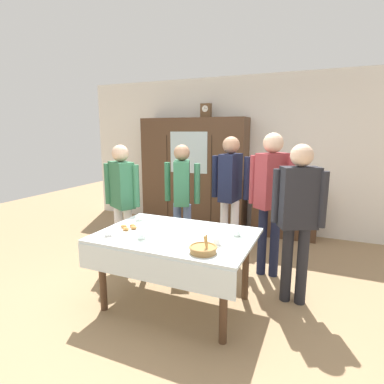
# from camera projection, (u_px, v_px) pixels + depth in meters

# --- Properties ---
(ground_plane) EXTENTS (12.00, 12.00, 0.00)m
(ground_plane) POSITION_uv_depth(u_px,v_px,m) (185.00, 294.00, 3.38)
(ground_plane) COLOR #997A56
(ground_plane) RESTS_ON ground
(back_wall) EXTENTS (6.40, 0.10, 2.70)m
(back_wall) POSITION_uv_depth(u_px,v_px,m) (246.00, 154.00, 5.50)
(back_wall) COLOR silver
(back_wall) RESTS_ON ground
(dining_table) EXTENTS (1.52, 1.05, 0.76)m
(dining_table) POSITION_uv_depth(u_px,v_px,m) (175.00, 245.00, 3.04)
(dining_table) COLOR #4C3321
(dining_table) RESTS_ON ground
(wall_cabinet) EXTENTS (1.94, 0.46, 1.99)m
(wall_cabinet) POSITION_uv_depth(u_px,v_px,m) (194.00, 173.00, 5.65)
(wall_cabinet) COLOR #4C3321
(wall_cabinet) RESTS_ON ground
(mantel_clock) EXTENTS (0.18, 0.11, 0.24)m
(mantel_clock) POSITION_uv_depth(u_px,v_px,m) (206.00, 111.00, 5.34)
(mantel_clock) COLOR brown
(mantel_clock) RESTS_ON wall_cabinet
(bookshelf_low) EXTENTS (1.04, 0.35, 0.91)m
(bookshelf_low) POSITION_uv_depth(u_px,v_px,m) (285.00, 210.00, 5.16)
(bookshelf_low) COLOR #4C3321
(bookshelf_low) RESTS_ON ground
(book_stack) EXTENTS (0.16, 0.23, 0.07)m
(book_stack) POSITION_uv_depth(u_px,v_px,m) (286.00, 182.00, 5.07)
(book_stack) COLOR #664C7A
(book_stack) RESTS_ON bookshelf_low
(tea_cup_front_edge) EXTENTS (0.13, 0.13, 0.06)m
(tea_cup_front_edge) POSITION_uv_depth(u_px,v_px,m) (142.00, 237.00, 2.88)
(tea_cup_front_edge) COLOR silver
(tea_cup_front_edge) RESTS_ON dining_table
(tea_cup_far_right) EXTENTS (0.13, 0.13, 0.06)m
(tea_cup_far_right) POSITION_uv_depth(u_px,v_px,m) (217.00, 242.00, 2.74)
(tea_cup_far_right) COLOR white
(tea_cup_far_right) RESTS_ON dining_table
(tea_cup_near_left) EXTENTS (0.13, 0.13, 0.06)m
(tea_cup_near_left) POSITION_uv_depth(u_px,v_px,m) (139.00, 218.00, 3.48)
(tea_cup_near_left) COLOR silver
(tea_cup_near_left) RESTS_ON dining_table
(tea_cup_far_left) EXTENTS (0.13, 0.13, 0.06)m
(tea_cup_far_left) POSITION_uv_depth(u_px,v_px,m) (237.00, 234.00, 2.97)
(tea_cup_far_left) COLOR silver
(tea_cup_far_left) RESTS_ON dining_table
(tea_cup_center) EXTENTS (0.13, 0.13, 0.06)m
(tea_cup_center) POSITION_uv_depth(u_px,v_px,m) (109.00, 233.00, 2.97)
(tea_cup_center) COLOR white
(tea_cup_center) RESTS_ON dining_table
(bread_basket) EXTENTS (0.24, 0.24, 0.16)m
(bread_basket) POSITION_uv_depth(u_px,v_px,m) (203.00, 249.00, 2.57)
(bread_basket) COLOR #9E7542
(bread_basket) RESTS_ON dining_table
(pastry_plate) EXTENTS (0.28, 0.28, 0.05)m
(pastry_plate) POSITION_uv_depth(u_px,v_px,m) (129.00, 229.00, 3.17)
(pastry_plate) COLOR white
(pastry_plate) RESTS_ON dining_table
(spoon_near_right) EXTENTS (0.12, 0.02, 0.01)m
(spoon_near_right) POSITION_uv_depth(u_px,v_px,m) (157.00, 222.00, 3.44)
(spoon_near_right) COLOR silver
(spoon_near_right) RESTS_ON dining_table
(spoon_near_left) EXTENTS (0.12, 0.02, 0.01)m
(spoon_near_left) POSITION_uv_depth(u_px,v_px,m) (209.00, 239.00, 2.89)
(spoon_near_left) COLOR silver
(spoon_near_left) RESTS_ON dining_table
(person_beside_shelf) EXTENTS (0.52, 0.41, 1.59)m
(person_beside_shelf) POSITION_uv_depth(u_px,v_px,m) (182.00, 191.00, 4.15)
(person_beside_shelf) COLOR slate
(person_beside_shelf) RESTS_ON ground
(person_behind_table_right) EXTENTS (0.52, 0.38, 1.69)m
(person_behind_table_right) POSITION_uv_depth(u_px,v_px,m) (230.00, 186.00, 4.13)
(person_behind_table_right) COLOR silver
(person_behind_table_right) RESTS_ON ground
(person_by_cabinet) EXTENTS (0.52, 0.34, 1.64)m
(person_by_cabinet) POSITION_uv_depth(u_px,v_px,m) (298.00, 209.00, 3.05)
(person_by_cabinet) COLOR #232328
(person_by_cabinet) RESTS_ON ground
(person_behind_table_left) EXTENTS (0.52, 0.35, 1.59)m
(person_behind_table_left) POSITION_uv_depth(u_px,v_px,m) (122.00, 194.00, 3.96)
(person_behind_table_left) COLOR silver
(person_behind_table_left) RESTS_ON ground
(person_near_right_end) EXTENTS (0.52, 0.41, 1.74)m
(person_near_right_end) POSITION_uv_depth(u_px,v_px,m) (271.00, 190.00, 3.64)
(person_near_right_end) COLOR #191E38
(person_near_right_end) RESTS_ON ground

